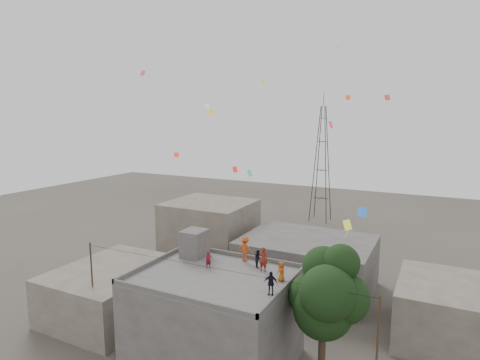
{
  "coord_description": "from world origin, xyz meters",
  "views": [
    {
      "loc": [
        12.84,
        -21.46,
        16.42
      ],
      "look_at": [
        0.18,
        3.47,
        11.99
      ],
      "focal_mm": 30.0,
      "sensor_mm": 36.0,
      "label": 1
    }
  ],
  "objects_px": {
    "transmission_tower": "(322,164)",
    "person_dark_adult": "(271,283)",
    "stair_head_box": "(194,243)",
    "tree": "(327,295)",
    "person_red_adult": "(263,259)"
  },
  "relations": [
    {
      "from": "transmission_tower",
      "to": "person_red_adult",
      "type": "bearing_deg",
      "value": -80.15
    },
    {
      "from": "stair_head_box",
      "to": "transmission_tower",
      "type": "xyz_separation_m",
      "value": [
        -0.8,
        37.4,
        1.97
      ]
    },
    {
      "from": "transmission_tower",
      "to": "person_dark_adult",
      "type": "relative_size",
      "value": 14.12
    },
    {
      "from": "tree",
      "to": "transmission_tower",
      "type": "bearing_deg",
      "value": 106.09
    },
    {
      "from": "transmission_tower",
      "to": "stair_head_box",
      "type": "bearing_deg",
      "value": -88.77
    },
    {
      "from": "transmission_tower",
      "to": "tree",
      "type": "bearing_deg",
      "value": -73.91
    },
    {
      "from": "tree",
      "to": "person_red_adult",
      "type": "distance_m",
      "value": 5.15
    },
    {
      "from": "stair_head_box",
      "to": "tree",
      "type": "distance_m",
      "value": 10.8
    },
    {
      "from": "person_dark_adult",
      "to": "transmission_tower",
      "type": "bearing_deg",
      "value": 87.76
    },
    {
      "from": "stair_head_box",
      "to": "transmission_tower",
      "type": "relative_size",
      "value": 0.1
    },
    {
      "from": "stair_head_box",
      "to": "transmission_tower",
      "type": "bearing_deg",
      "value": 91.23
    },
    {
      "from": "tree",
      "to": "person_dark_adult",
      "type": "xyz_separation_m",
      "value": [
        -2.97,
        -1.49,
        0.71
      ]
    },
    {
      "from": "person_red_adult",
      "to": "tree",
      "type": "bearing_deg",
      "value": 160.96
    },
    {
      "from": "tree",
      "to": "stair_head_box",
      "type": "bearing_deg",
      "value": 169.26
    },
    {
      "from": "stair_head_box",
      "to": "transmission_tower",
      "type": "distance_m",
      "value": 37.46
    }
  ]
}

